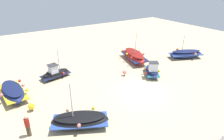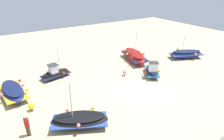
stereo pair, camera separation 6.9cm
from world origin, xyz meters
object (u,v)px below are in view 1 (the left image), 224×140
mooring_buoy_0 (125,72)px  fishing_boat_3 (55,74)px  fishing_boat_2 (186,54)px  person_walking (27,125)px  mooring_buoy_1 (31,106)px  fishing_boat_1 (80,120)px  fishing_boat_5 (134,56)px  fishing_boat_0 (152,71)px  fishing_boat_4 (13,92)px

mooring_buoy_0 → fishing_boat_3: bearing=-28.9°
fishing_boat_2 → person_walking: fishing_boat_2 is taller
fishing_boat_3 → mooring_buoy_1: (3.45, 4.74, -0.08)m
person_walking → fishing_boat_3: bearing=1.4°
mooring_buoy_0 → mooring_buoy_1: bearing=6.6°
fishing_boat_2 → person_walking: 21.17m
fishing_boat_1 → mooring_buoy_1: (2.50, -3.71, -0.07)m
fishing_boat_5 → person_walking: fishing_boat_5 is taller
fishing_boat_0 → fishing_boat_3: 10.39m
fishing_boat_3 → person_walking: size_ratio=2.08×
fishing_boat_1 → fishing_boat_5: 13.51m
fishing_boat_1 → mooring_buoy_0: bearing=60.1°
person_walking → mooring_buoy_0: person_walking is taller
fishing_boat_1 → fishing_boat_4: size_ratio=1.00×
fishing_boat_1 → fishing_boat_5: bearing=62.1°
fishing_boat_2 → mooring_buoy_0: 10.09m
fishing_boat_1 → fishing_boat_3: size_ratio=1.29×
fishing_boat_1 → fishing_boat_2: bearing=42.3°
fishing_boat_3 → fishing_boat_4: (4.37, 1.69, 0.04)m
mooring_buoy_1 → fishing_boat_0: bearing=178.1°
fishing_boat_5 → mooring_buoy_1: fishing_boat_5 is taller
mooring_buoy_1 → fishing_boat_3: bearing=-126.0°
fishing_boat_1 → person_walking: fishing_boat_1 is taller
mooring_buoy_0 → fishing_boat_0: bearing=148.2°
fishing_boat_2 → mooring_buoy_1: 20.07m
fishing_boat_1 → fishing_boat_3: bearing=110.6°
person_walking → mooring_buoy_1: person_walking is taller
fishing_boat_1 → fishing_boat_5: (-11.06, -7.77, 0.17)m
fishing_boat_0 → fishing_boat_3: (9.02, -5.15, -0.07)m
fishing_boat_1 → mooring_buoy_1: 4.48m
fishing_boat_3 → fishing_boat_4: 4.68m
fishing_boat_2 → mooring_buoy_1: (20.04, 1.11, -0.16)m
fishing_boat_0 → fishing_boat_3: fishing_boat_3 is taller
fishing_boat_0 → fishing_boat_3: size_ratio=0.96×
fishing_boat_4 → fishing_boat_5: bearing=88.4°
fishing_boat_2 → fishing_boat_5: (6.48, -2.95, 0.08)m
fishing_boat_4 → person_walking: person_walking is taller
fishing_boat_0 → person_walking: fishing_boat_0 is taller
fishing_boat_2 → fishing_boat_5: bearing=178.2°
fishing_boat_2 → fishing_boat_3: (16.59, -3.63, -0.08)m
fishing_boat_2 → fishing_boat_5: fishing_boat_5 is taller
fishing_boat_0 → mooring_buoy_0: size_ratio=4.98×
fishing_boat_5 → mooring_buoy_0: size_ratio=8.22×
fishing_boat_3 → fishing_boat_1: bearing=73.3°
fishing_boat_3 → person_walking: bearing=50.4°
fishing_boat_3 → fishing_boat_5: 10.13m
fishing_boat_3 → mooring_buoy_0: (-6.50, 3.59, -0.08)m
fishing_boat_2 → fishing_boat_3: fishing_boat_3 is taller
fishing_boat_3 → mooring_buoy_1: size_ratio=5.02×
fishing_boat_2 → mooring_buoy_1: bearing=-154.1°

